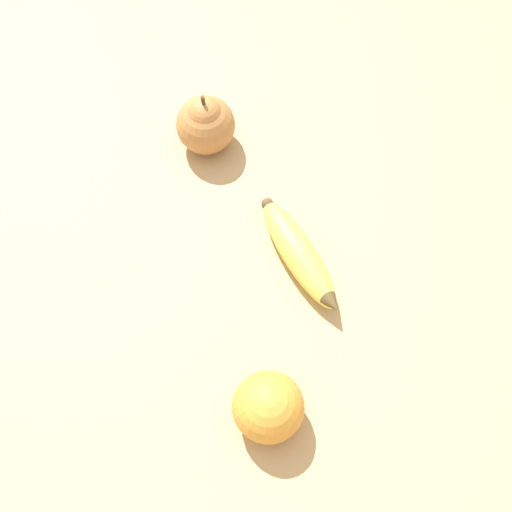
% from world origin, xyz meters
% --- Properties ---
extents(ground_plane, '(3.00, 3.00, 0.00)m').
position_xyz_m(ground_plane, '(0.00, 0.00, 0.00)').
color(ground_plane, tan).
extents(banana, '(0.07, 0.18, 0.04)m').
position_xyz_m(banana, '(-0.18, 0.07, 0.02)').
color(banana, '#DBCC4C').
rests_on(banana, ground_plane).
extents(orange, '(0.08, 0.08, 0.08)m').
position_xyz_m(orange, '(-0.02, 0.20, 0.04)').
color(orange, orange).
rests_on(orange, ground_plane).
extents(pear, '(0.08, 0.08, 0.10)m').
position_xyz_m(pear, '(-0.20, -0.15, 0.04)').
color(pear, '#B2753D').
rests_on(pear, ground_plane).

